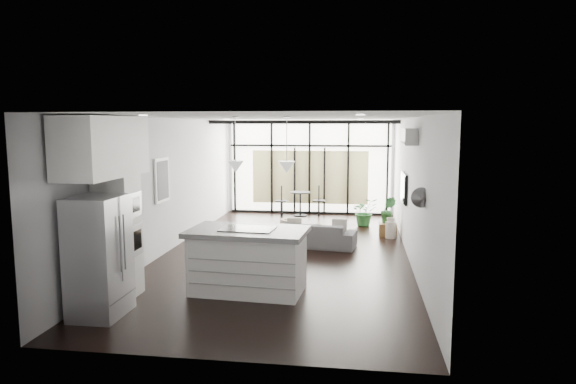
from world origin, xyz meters
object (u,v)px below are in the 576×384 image
(sofa, at_px, (314,231))
(tv, at_px, (404,188))
(fridge, at_px, (99,257))
(milk_can, at_px, (391,228))
(island, at_px, (248,260))
(console_bench, at_px, (264,244))
(pouf, at_px, (290,227))

(sofa, distance_m, tv, 2.17)
(fridge, distance_m, milk_can, 7.12)
(sofa, bearing_deg, fridge, 68.45)
(fridge, xyz_separation_m, milk_can, (4.31, 5.64, -0.60))
(island, height_order, fridge, fridge)
(island, relative_size, tv, 1.69)
(console_bench, relative_size, pouf, 2.87)
(milk_can, bearing_deg, pouf, 177.70)
(fridge, bearing_deg, island, 35.83)
(console_bench, bearing_deg, tv, 16.65)
(island, relative_size, pouf, 4.02)
(sofa, height_order, milk_can, sofa)
(fridge, bearing_deg, milk_can, 52.63)
(sofa, xyz_separation_m, console_bench, (-0.97, -0.85, -0.14))
(sofa, distance_m, pouf, 1.40)
(island, relative_size, fridge, 1.10)
(console_bench, height_order, milk_can, milk_can)
(pouf, bearing_deg, sofa, -59.16)
(milk_can, bearing_deg, sofa, -147.42)
(sofa, xyz_separation_m, tv, (1.93, 0.32, 0.95))
(fridge, relative_size, sofa, 0.93)
(console_bench, height_order, pouf, console_bench)
(pouf, height_order, milk_can, milk_can)
(island, bearing_deg, console_bench, 98.93)
(pouf, bearing_deg, fridge, -108.12)
(island, xyz_separation_m, fridge, (-1.82, -1.31, 0.34))
(sofa, relative_size, tv, 1.65)
(pouf, distance_m, tv, 3.00)
(fridge, bearing_deg, console_bench, 66.36)
(island, bearing_deg, pouf, 93.28)
(fridge, distance_m, sofa, 5.25)
(island, xyz_separation_m, console_bench, (-0.20, 2.38, -0.29))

